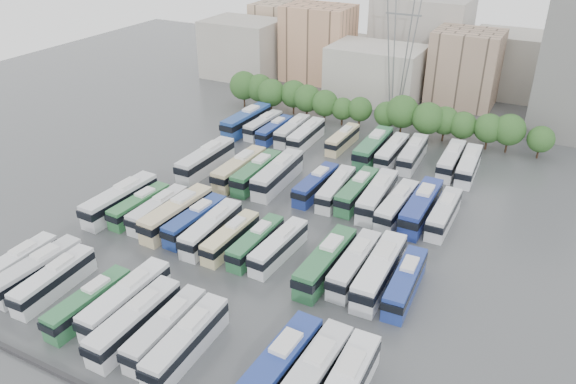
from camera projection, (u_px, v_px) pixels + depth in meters
The scene contains 49 objects.
ground at pixel (267, 229), 78.50m from camera, with size 220.00×220.00×0.00m, color #424447.
tree_line at pixel (363, 107), 110.18m from camera, with size 65.61×7.49×8.01m.
city_buildings at pixel (387, 52), 134.01m from camera, with size 102.00×35.00×20.00m.
electricity_pylon at pixel (402, 27), 107.97m from camera, with size 9.00×6.91×33.83m.
bus_r0_s0 at pixel (16, 265), 67.82m from camera, with size 2.69×11.38×3.56m.
bus_r0_s1 at pixel (38, 270), 66.86m from camera, with size 3.01×11.92×3.71m.
bus_r0_s2 at pixel (54, 280), 65.22m from camera, with size 2.97×11.48×3.57m.
bus_r0_s4 at pixel (89, 303), 61.64m from camera, with size 2.81×11.20×3.49m.
bus_r0_s5 at pixel (126, 299), 61.82m from camera, with size 2.74×12.49×3.92m.
bus_r0_s6 at pixel (135, 321), 58.71m from camera, with size 2.77×12.41×3.89m.
bus_r0_s7 at pixel (166, 328), 57.88m from camera, with size 2.76×11.64×3.64m.
bus_r0_s8 at pixel (187, 341), 56.16m from camera, with size 2.93×12.12×3.78m.
bus_r0_s11 at pixel (277, 369), 52.63m from camera, with size 3.50×13.49×4.20m.
bus_r0_s12 at pixel (312, 377), 51.77m from camera, with size 3.19×13.11×4.09m.
bus_r1_s0 at pixel (120, 199), 81.74m from camera, with size 3.37×13.35×4.16m.
bus_r1_s1 at pixel (140, 205), 80.92m from camera, with size 2.87×10.98×3.42m.
bus_r1_s2 at pixel (158, 209), 79.87m from camera, with size 2.50×11.18×3.50m.
bus_r1_s3 at pixel (177, 213), 78.29m from camera, with size 3.48×13.15×4.09m.
bus_r1_s4 at pixel (195, 220), 77.07m from camera, with size 3.07×11.65×3.62m.
bus_r1_s5 at pixel (211, 228), 75.08m from camera, with size 2.95×12.10×3.78m.
bus_r1_s6 at pixel (231, 237), 73.51m from camera, with size 2.61×10.84×3.39m.
bus_r1_s7 at pixel (256, 242), 72.45m from camera, with size 2.58×10.93×3.42m.
bus_r1_s8 at pixel (279, 246), 71.44m from camera, with size 3.01×11.27×3.50m.
bus_r1_s10 at pixel (326, 262), 68.05m from camera, with size 3.03×12.91×4.03m.
bus_r1_s11 at pixel (355, 264), 67.85m from camera, with size 2.67×12.10×3.79m.
bus_r1_s12 at pixel (379, 271), 66.28m from camera, with size 3.26×13.40×4.18m.
bus_r1_s13 at pixel (405, 282), 64.75m from camera, with size 3.06×11.74×3.65m.
bus_r2_s1 at pixel (206, 159), 93.92m from camera, with size 3.01×13.44×4.21m.
bus_r2_s3 at pixel (240, 168), 91.09m from camera, with size 2.91×12.84×4.02m.
bus_r2_s4 at pixel (257, 172), 90.01m from camera, with size 2.80×12.45×3.90m.
bus_r2_s5 at pixel (278, 174), 89.15m from camera, with size 3.40×13.52×4.21m.
bus_r2_s7 at pixel (316, 184), 86.66m from camera, with size 2.93×11.53×3.59m.
bus_r2_s8 at pixel (336, 188), 85.35m from camera, with size 3.10×11.60×3.60m.
bus_r2_s9 at pixel (357, 191), 84.58m from camera, with size 2.74×11.99×3.75m.
bus_r2_s10 at pixel (377, 196), 82.91m from camera, with size 3.37×12.94×4.03m.
bus_r2_s11 at pixel (397, 205), 80.57m from camera, with size 3.05×12.18×3.80m.
bus_r2_s12 at pixel (421, 207), 79.82m from camera, with size 2.95×13.44×4.21m.
bus_r2_s13 at pixel (444, 213), 78.72m from camera, with size 2.58×11.63×3.65m.
bus_r3_s0 at pixel (246, 121), 109.92m from camera, with size 3.65×13.75×4.27m.
bus_r3_s1 at pixel (263, 125), 108.97m from camera, with size 2.87×11.09×3.45m.
bus_r3_s2 at pixel (275, 130), 106.69m from camera, with size 2.55×10.86×3.39m.
bus_r3_s3 at pixel (292, 130), 106.24m from camera, with size 2.91×11.59×3.61m.
bus_r3_s4 at pixel (306, 135), 104.09m from camera, with size 2.95×12.00×3.74m.
bus_r3_s6 at pixel (343, 139), 102.78m from camera, with size 2.53×10.81×3.38m.
bus_r3_s8 at pixel (373, 147), 98.38m from camera, with size 3.07×13.54×4.24m.
bus_r3_s9 at pixel (392, 152), 97.38m from camera, with size 2.58×11.76×3.69m.
bus_r3_s10 at pixel (413, 154), 96.58m from camera, with size 3.17×12.16×3.78m.
bus_r3_s12 at pixel (451, 160), 94.31m from camera, with size 2.96×12.09×3.77m.
bus_r3_s13 at pixel (469, 165), 92.46m from camera, with size 3.23×12.20×3.79m.
Camera 1 is at (33.62, -57.85, 41.47)m, focal length 35.00 mm.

